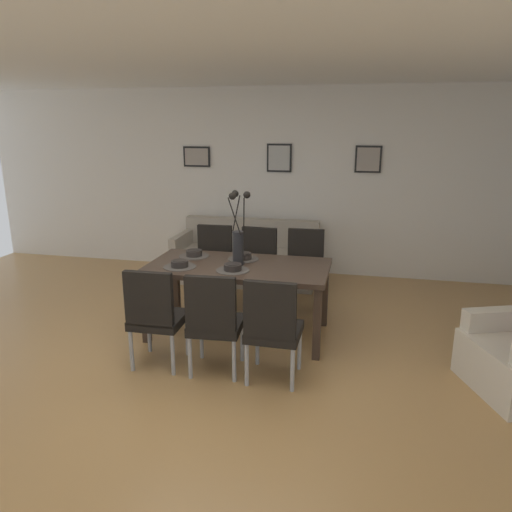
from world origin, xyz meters
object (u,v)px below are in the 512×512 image
dining_chair_mid_right (304,266)px  centerpiece_vase (238,237)px  sofa (247,259)px  dining_chair_near_left (155,313)px  dining_table (238,272)px  framed_picture_center (279,158)px  dining_chair_far_left (214,319)px  framed_picture_right (368,159)px  framed_picture_left (197,157)px  dining_chair_near_right (213,260)px  dining_chair_far_right (257,263)px  bowl_near_right (194,253)px  dining_chair_mid_left (272,325)px  bowl_near_left (180,263)px  bowl_far_left (233,267)px  bowl_far_right (243,256)px

dining_chair_mid_right → centerpiece_vase: bearing=-122.2°
sofa → dining_chair_near_left: bearing=-93.7°
dining_table → framed_picture_center: (0.00, 2.28, 0.98)m
dining_chair_far_left → framed_picture_right: 3.55m
dining_chair_near_left → framed_picture_left: 3.40m
framed_picture_right → sofa: bearing=-162.9°
framed_picture_right → centerpiece_vase: bearing=-118.0°
dining_chair_near_right → dining_chair_far_right: bearing=-0.6°
bowl_near_right → framed_picture_center: size_ratio=0.44×
dining_chair_near_right → bowl_near_right: (0.01, -0.66, 0.27)m
dining_chair_mid_left → framed_picture_center: (-0.52, 3.17, 1.13)m
bowl_near_left → dining_chair_far_left: bearing=-49.7°
dining_chair_near_left → dining_chair_mid_right: size_ratio=1.00×
dining_chair_near_right → dining_chair_mid_left: bearing=-58.7°
centerpiece_vase → bowl_near_right: bearing=159.2°
dining_chair_far_right → bowl_far_left: bearing=-89.8°
centerpiece_vase → bowl_far_right: (-0.00, 0.21, -0.24)m
bowl_far_right → dining_chair_far_right: bearing=90.3°
dining_chair_far_right → bowl_far_right: 0.71m
bowl_near_left → bowl_far_right: bearing=37.5°
dining_chair_far_right → bowl_near_right: bearing=-129.4°
bowl_near_left → bowl_far_right: same height
dining_table → dining_chair_mid_right: (0.56, 0.89, -0.15)m
bowl_near_left → framed_picture_right: size_ratio=0.47×
dining_chair_near_right → dining_chair_mid_left: same height
dining_table → bowl_near_right: size_ratio=10.59×
dining_table → bowl_near_left: 0.59m
centerpiece_vase → framed_picture_center: size_ratio=1.89×
dining_chair_near_left → framed_picture_right: framed_picture_right is taller
dining_table → dining_chair_mid_right: 1.06m
dining_chair_far_right → bowl_near_left: bearing=-116.7°
dining_chair_mid_right → bowl_far_left: (-0.56, -1.10, 0.27)m
centerpiece_vase → framed_picture_right: size_ratio=2.05×
dining_chair_far_left → bowl_far_right: dining_chair_far_left is taller
dining_chair_far_left → bowl_near_right: size_ratio=5.41×
bowl_far_left → dining_chair_mid_right: bearing=63.0°
centerpiece_vase → bowl_near_left: 0.63m
bowl_near_left → framed_picture_center: size_ratio=0.44×
dining_chair_mid_left → centerpiece_vase: centerpiece_vase is taller
dining_table → centerpiece_vase: bearing=55.3°
dining_chair_near_left → framed_picture_center: framed_picture_center is taller
dining_chair_near_right → framed_picture_center: bearing=68.9°
dining_chair_mid_right → framed_picture_left: size_ratio=2.31×
framed_picture_center → dining_chair_mid_right: bearing=-68.1°
dining_chair_near_left → centerpiece_vase: centerpiece_vase is taller
dining_chair_near_left → dining_chair_far_left: same height
bowl_far_left → framed_picture_center: framed_picture_center is taller
sofa → framed_picture_center: 1.49m
dining_table → dining_chair_near_right: dining_chair_near_right is taller
bowl_near_right → sofa: bearing=83.3°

